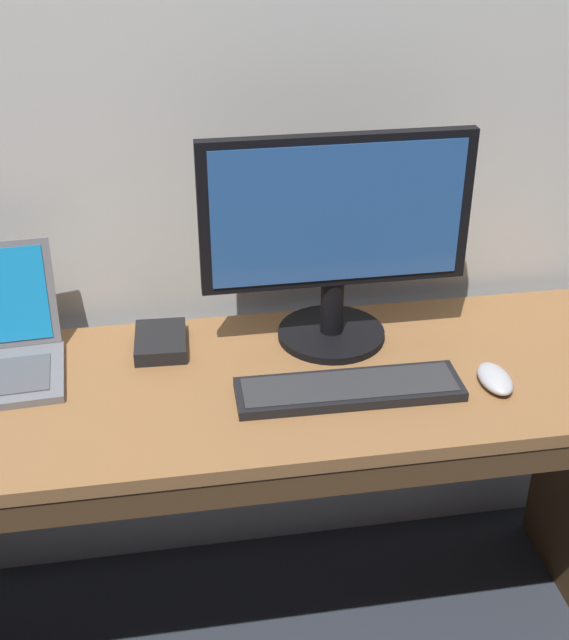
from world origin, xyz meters
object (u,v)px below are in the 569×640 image
object	(u,v)px
external_drive_box	(161,342)
computer_mouse	(495,379)
wired_keyboard	(349,389)
external_monitor	(336,235)

from	to	relation	value
external_drive_box	computer_mouse	bearing A→B (deg)	-21.07
computer_mouse	external_drive_box	size ratio (longest dim) A/B	0.77
computer_mouse	external_drive_box	bearing A→B (deg)	158.89
wired_keyboard	external_drive_box	size ratio (longest dim) A/B	3.04
external_drive_box	external_monitor	bearing A→B (deg)	-4.08
computer_mouse	wired_keyboard	bearing A→B (deg)	176.36
external_monitor	external_drive_box	size ratio (longest dim) A/B	3.76
external_monitor	wired_keyboard	bearing A→B (deg)	-92.98
wired_keyboard	computer_mouse	size ratio (longest dim) A/B	3.96
wired_keyboard	computer_mouse	distance (m)	0.31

